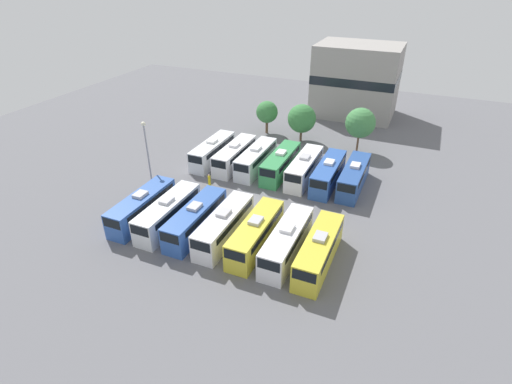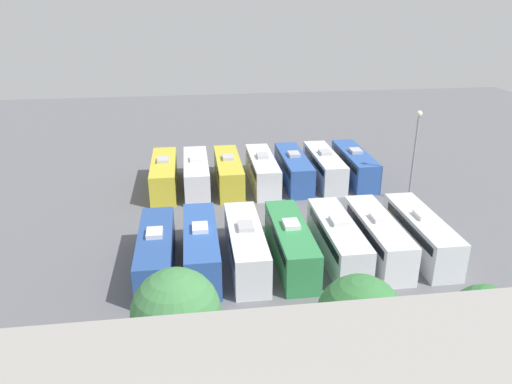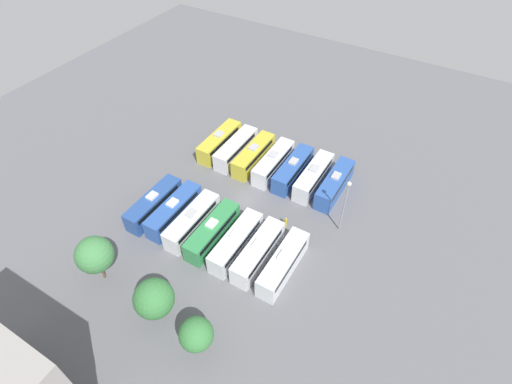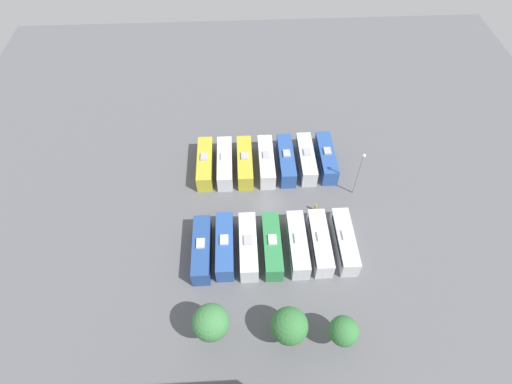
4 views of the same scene
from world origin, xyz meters
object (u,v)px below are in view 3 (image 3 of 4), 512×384
bus_5 (236,148)px  tree_0 (196,334)px  bus_3 (273,162)px  light_pole (346,199)px  bus_13 (154,204)px  bus_2 (293,169)px  bus_4 (253,155)px  bus_7 (283,263)px  tree_2 (95,255)px  worker_person (286,222)px  bus_9 (236,242)px  bus_10 (212,231)px  bus_8 (258,252)px  bus_12 (174,211)px  bus_0 (335,184)px  bus_6 (219,142)px  bus_1 (313,176)px  bus_11 (192,221)px  tree_1 (154,299)px

bus_5 → tree_0: size_ratio=1.77×
bus_3 → tree_0: 31.89m
light_pole → bus_13: bearing=23.3°
bus_2 → bus_4: size_ratio=1.00×
bus_7 → tree_2: 23.41m
worker_person → bus_2: bearing=-68.6°
bus_2 → bus_3: bearing=2.2°
bus_4 → bus_13: size_ratio=1.00×
bus_9 → bus_10: bearing=1.0°
bus_4 → bus_8: 19.94m
bus_4 → bus_8: (-10.71, 16.82, 0.00)m
bus_8 → worker_person: bearing=-93.5°
bus_13 → worker_person: size_ratio=5.69×
bus_12 → light_pole: (-21.65, -10.38, 4.45)m
bus_0 → bus_4: same height
bus_6 → bus_12: same height
bus_0 → tree_2: (19.52, 29.75, 3.07)m
bus_9 → worker_person: 8.25m
bus_8 → bus_3: bearing=-67.6°
bus_6 → bus_9: 22.23m
bus_6 → bus_8: size_ratio=1.00×
bus_4 → bus_6: same height
bus_3 → bus_13: (10.70, 17.15, 0.00)m
bus_1 → bus_5: same height
bus_0 → bus_4: (14.41, 0.43, 0.00)m
bus_2 → bus_12: bearing=57.3°
tree_0 → bus_7: bearing=-102.6°
bus_3 → bus_13: size_ratio=1.00×
bus_5 → tree_0: (-14.78, 30.88, 2.11)m
bus_1 → bus_8: bearing=89.5°
bus_6 → bus_11: size_ratio=1.00×
light_pole → tree_2: bearing=44.8°
bus_9 → tree_1: tree_1 is taller
bus_8 → tree_2: 20.39m
bus_1 → bus_9: 17.63m
bus_2 → bus_9: size_ratio=1.00×
bus_9 → bus_13: 14.28m
bus_2 → bus_4: (7.28, 0.17, 0.00)m
bus_7 → worker_person: (3.30, -7.10, -0.91)m
bus_6 → bus_8: 24.45m
bus_9 → bus_11: same height
bus_12 → bus_6: bearing=-78.5°
bus_4 → bus_3: bearing=-179.5°
bus_3 → bus_11: same height
bus_9 → light_pole: (-10.79, -10.64, 4.45)m
tree_0 → tree_2: 16.49m
bus_13 → tree_1: size_ratio=1.62×
bus_4 → tree_2: 29.92m
bus_6 → tree_1: 32.25m
bus_3 → worker_person: bus_3 is taller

